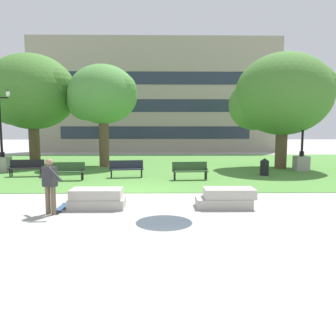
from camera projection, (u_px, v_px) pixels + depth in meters
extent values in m
plane|color=#A3A09B|center=(131.00, 193.00, 13.23)|extent=(140.00, 140.00, 0.00)
cube|color=#4C8438|center=(144.00, 166.00, 23.16)|extent=(40.00, 20.00, 0.02)
cube|color=#B2ADA3|center=(97.00, 203.00, 10.78)|extent=(1.80, 0.90, 0.32)
cube|color=#BBB6AB|center=(97.00, 194.00, 10.75)|extent=(1.66, 0.83, 0.32)
cube|color=#B2ADA3|center=(223.00, 202.00, 10.88)|extent=(1.80, 0.90, 0.32)
cube|color=#BBB6AB|center=(229.00, 193.00, 10.84)|extent=(1.66, 0.83, 0.32)
cylinder|color=brown|center=(48.00, 200.00, 9.97)|extent=(0.15, 0.15, 0.86)
cylinder|color=brown|center=(53.00, 201.00, 9.91)|extent=(0.15, 0.15, 0.86)
cube|color=#2D2D30|center=(50.00, 177.00, 9.85)|extent=(0.46, 0.36, 0.60)
cylinder|color=#2D2D30|center=(45.00, 172.00, 10.12)|extent=(0.48, 0.25, 0.45)
cylinder|color=#2D2D30|center=(55.00, 174.00, 9.56)|extent=(0.48, 0.25, 0.45)
sphere|color=#9E7051|center=(49.00, 162.00, 9.80)|extent=(0.22, 0.22, 0.22)
cube|color=#2D4C75|center=(61.00, 208.00, 10.45)|extent=(0.21, 0.80, 0.02)
cube|color=#2D4C75|center=(65.00, 204.00, 10.89)|extent=(0.20, 0.12, 0.06)
cube|color=#2D4C75|center=(56.00, 211.00, 10.00)|extent=(0.20, 0.12, 0.06)
cylinder|color=silver|center=(60.00, 208.00, 10.67)|extent=(0.03, 0.06, 0.06)
cylinder|color=silver|center=(67.00, 208.00, 10.67)|extent=(0.03, 0.06, 0.06)
cylinder|color=silver|center=(55.00, 211.00, 10.23)|extent=(0.03, 0.06, 0.06)
cylinder|color=silver|center=(62.00, 211.00, 10.23)|extent=(0.03, 0.06, 0.06)
cylinder|color=#47515B|center=(164.00, 222.00, 9.10)|extent=(1.58, 1.58, 0.01)
cube|color=black|center=(26.00, 168.00, 17.78)|extent=(1.84, 0.64, 0.05)
cube|color=black|center=(27.00, 164.00, 18.00)|extent=(1.80, 0.32, 0.46)
cube|color=black|center=(10.00, 167.00, 17.66)|extent=(0.10, 0.40, 0.04)
cube|color=black|center=(42.00, 166.00, 17.87)|extent=(0.10, 0.40, 0.04)
cylinder|color=black|center=(10.00, 173.00, 17.55)|extent=(0.07, 0.07, 0.41)
cylinder|color=black|center=(41.00, 173.00, 17.75)|extent=(0.07, 0.07, 0.41)
cylinder|color=black|center=(12.00, 173.00, 17.86)|extent=(0.07, 0.07, 0.41)
cylinder|color=black|center=(42.00, 172.00, 18.06)|extent=(0.07, 0.07, 0.41)
cube|color=#1E232D|center=(126.00, 169.00, 17.39)|extent=(1.84, 0.66, 0.05)
cube|color=#1E232D|center=(126.00, 165.00, 17.61)|extent=(1.80, 0.35, 0.46)
cube|color=black|center=(110.00, 167.00, 17.26)|extent=(0.11, 0.40, 0.04)
cube|color=black|center=(142.00, 167.00, 17.50)|extent=(0.11, 0.40, 0.04)
cylinder|color=black|center=(111.00, 174.00, 17.15)|extent=(0.07, 0.07, 0.41)
cylinder|color=black|center=(142.00, 174.00, 17.37)|extent=(0.07, 0.07, 0.41)
cylinder|color=black|center=(111.00, 174.00, 17.46)|extent=(0.07, 0.07, 0.41)
cylinder|color=black|center=(141.00, 173.00, 17.69)|extent=(0.07, 0.07, 0.41)
cube|color=#284723|center=(66.00, 172.00, 16.37)|extent=(1.82, 0.54, 0.05)
cube|color=#284723|center=(67.00, 167.00, 16.59)|extent=(1.80, 0.23, 0.46)
cube|color=black|center=(49.00, 170.00, 16.30)|extent=(0.08, 0.40, 0.04)
cube|color=black|center=(83.00, 169.00, 16.42)|extent=(0.08, 0.40, 0.04)
cylinder|color=black|center=(49.00, 177.00, 16.19)|extent=(0.07, 0.07, 0.41)
cylinder|color=black|center=(82.00, 177.00, 16.30)|extent=(0.07, 0.07, 0.41)
cylinder|color=black|center=(51.00, 176.00, 16.50)|extent=(0.07, 0.07, 0.41)
cylinder|color=black|center=(83.00, 176.00, 16.62)|extent=(0.07, 0.07, 0.41)
cube|color=#284723|center=(190.00, 171.00, 16.58)|extent=(1.83, 0.57, 0.05)
cube|color=#284723|center=(190.00, 166.00, 16.80)|extent=(1.80, 0.25, 0.46)
cube|color=black|center=(174.00, 169.00, 16.49)|extent=(0.09, 0.40, 0.04)
cube|color=black|center=(207.00, 169.00, 16.63)|extent=(0.09, 0.40, 0.04)
cylinder|color=black|center=(175.00, 177.00, 16.38)|extent=(0.07, 0.07, 0.41)
cylinder|color=black|center=(206.00, 176.00, 16.51)|extent=(0.07, 0.07, 0.41)
cylinder|color=black|center=(174.00, 176.00, 16.69)|extent=(0.07, 0.07, 0.41)
cylinder|color=black|center=(205.00, 175.00, 16.83)|extent=(0.07, 0.07, 0.41)
cube|color=gray|center=(301.00, 163.00, 20.36)|extent=(0.80, 0.80, 0.90)
cylinder|color=black|center=(302.00, 154.00, 20.29)|extent=(0.28, 0.28, 0.30)
cylinder|color=black|center=(303.00, 125.00, 20.08)|extent=(0.14, 0.14, 3.89)
cube|color=black|center=(305.00, 94.00, 19.86)|extent=(1.10, 0.08, 0.08)
ellipsoid|color=white|center=(296.00, 90.00, 19.82)|extent=(0.22, 0.22, 0.36)
cone|color=black|center=(296.00, 87.00, 19.80)|extent=(0.20, 0.20, 0.13)
ellipsoid|color=white|center=(314.00, 90.00, 19.84)|extent=(0.22, 0.22, 0.36)
cone|color=black|center=(314.00, 87.00, 19.81)|extent=(0.20, 0.20, 0.13)
cube|color=gray|center=(3.00, 164.00, 19.75)|extent=(0.80, 0.80, 0.90)
cylinder|color=black|center=(2.00, 154.00, 19.68)|extent=(0.28, 0.28, 0.30)
cylinder|color=black|center=(0.00, 127.00, 19.49)|extent=(0.14, 0.14, 3.61)
ellipsoid|color=white|center=(8.00, 94.00, 19.27)|extent=(0.22, 0.22, 0.36)
cone|color=black|center=(8.00, 90.00, 19.24)|extent=(0.20, 0.20, 0.13)
cylinder|color=brown|center=(34.00, 141.00, 23.60)|extent=(0.75, 0.75, 3.48)
ellipsoid|color=#42752D|center=(32.00, 92.00, 23.20)|extent=(6.20, 6.20, 5.27)
sphere|color=#42752D|center=(12.00, 102.00, 23.86)|extent=(3.41, 3.41, 3.41)
sphere|color=#42752D|center=(51.00, 86.00, 22.57)|extent=(3.10, 3.10, 3.10)
cylinder|color=brown|center=(281.00, 145.00, 21.33)|extent=(0.75, 0.75, 3.10)
ellipsoid|color=#42752D|center=(283.00, 94.00, 20.95)|extent=(6.12, 6.12, 5.20)
sphere|color=#42752D|center=(254.00, 105.00, 21.61)|extent=(3.37, 3.37, 3.37)
sphere|color=#42752D|center=(312.00, 88.00, 20.33)|extent=(3.06, 3.06, 3.06)
cylinder|color=brown|center=(104.00, 140.00, 22.47)|extent=(0.67, 0.67, 3.62)
ellipsoid|color=#4C893D|center=(103.00, 94.00, 22.10)|extent=(4.65, 4.65, 3.96)
sphere|color=#4C893D|center=(86.00, 102.00, 22.60)|extent=(2.56, 2.56, 2.56)
sphere|color=#4C893D|center=(119.00, 90.00, 21.63)|extent=(2.33, 2.33, 2.33)
cylinder|color=black|center=(264.00, 168.00, 18.22)|extent=(0.48, 0.48, 0.80)
cone|color=black|center=(265.00, 160.00, 18.17)|extent=(0.49, 0.49, 0.16)
cube|color=gray|center=(155.00, 95.00, 36.81)|extent=(28.34, 1.00, 12.76)
cube|color=#232D3D|center=(155.00, 133.00, 36.79)|extent=(21.26, 0.03, 1.40)
cube|color=#232D3D|center=(155.00, 106.00, 36.44)|extent=(21.26, 0.03, 1.40)
cube|color=#232D3D|center=(155.00, 78.00, 36.08)|extent=(21.26, 0.03, 1.40)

